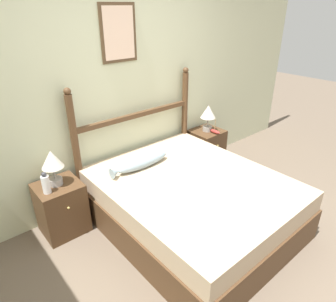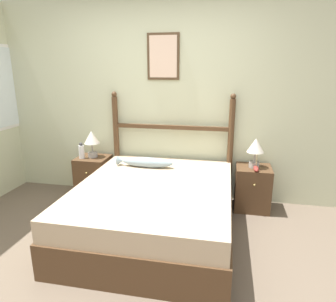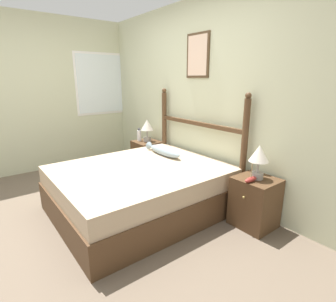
# 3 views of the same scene
# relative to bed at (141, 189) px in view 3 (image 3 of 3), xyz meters

# --- Properties ---
(ground_plane) EXTENTS (16.00, 16.00, 0.00)m
(ground_plane) POSITION_rel_bed_xyz_m (-0.19, -0.70, -0.27)
(ground_plane) COLOR brown
(wall_back) EXTENTS (6.40, 0.08, 2.55)m
(wall_back) POSITION_rel_bed_xyz_m (-0.19, 1.03, 1.01)
(wall_back) COLOR beige
(wall_back) RESTS_ON ground_plane
(wall_left) EXTENTS (0.08, 6.40, 2.55)m
(wall_left) POSITION_rel_bed_xyz_m (-2.32, -0.67, 1.01)
(wall_left) COLOR beige
(wall_left) RESTS_ON ground_plane
(bed) EXTENTS (1.59, 1.92, 0.54)m
(bed) POSITION_rel_bed_xyz_m (0.00, 0.00, 0.00)
(bed) COLOR #4C331E
(bed) RESTS_ON ground_plane
(headboard) EXTENTS (1.59, 0.07, 1.41)m
(headboard) POSITION_rel_bed_xyz_m (0.00, 0.92, 0.49)
(headboard) COLOR #4C331E
(headboard) RESTS_ON ground_plane
(nightstand_left) EXTENTS (0.42, 0.41, 0.54)m
(nightstand_left) POSITION_rel_bed_xyz_m (-1.05, 0.78, 0.00)
(nightstand_left) COLOR #4C331E
(nightstand_left) RESTS_ON ground_plane
(nightstand_right) EXTENTS (0.42, 0.41, 0.54)m
(nightstand_right) POSITION_rel_bed_xyz_m (1.05, 0.78, 0.00)
(nightstand_right) COLOR #4C331E
(nightstand_right) RESTS_ON ground_plane
(table_lamp_left) EXTENTS (0.20, 0.20, 0.36)m
(table_lamp_left) POSITION_rel_bed_xyz_m (-1.05, 0.79, 0.51)
(table_lamp_left) COLOR gray
(table_lamp_left) RESTS_ON nightstand_left
(table_lamp_right) EXTENTS (0.20, 0.20, 0.36)m
(table_lamp_right) POSITION_rel_bed_xyz_m (1.05, 0.77, 0.51)
(table_lamp_right) COLOR gray
(table_lamp_right) RESTS_ON nightstand_right
(bottle) EXTENTS (0.07, 0.07, 0.22)m
(bottle) POSITION_rel_bed_xyz_m (-1.17, 0.71, 0.37)
(bottle) COLOR white
(bottle) RESTS_ON nightstand_left
(model_boat) EXTENTS (0.06, 0.18, 0.20)m
(model_boat) POSITION_rel_bed_xyz_m (1.06, 0.65, 0.30)
(model_boat) COLOR maroon
(model_boat) RESTS_ON nightstand_right
(fish_pillow) EXTENTS (0.69, 0.14, 0.12)m
(fish_pillow) POSITION_rel_bed_xyz_m (-0.24, 0.52, 0.34)
(fish_pillow) COLOR #8499A3
(fish_pillow) RESTS_ON bed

